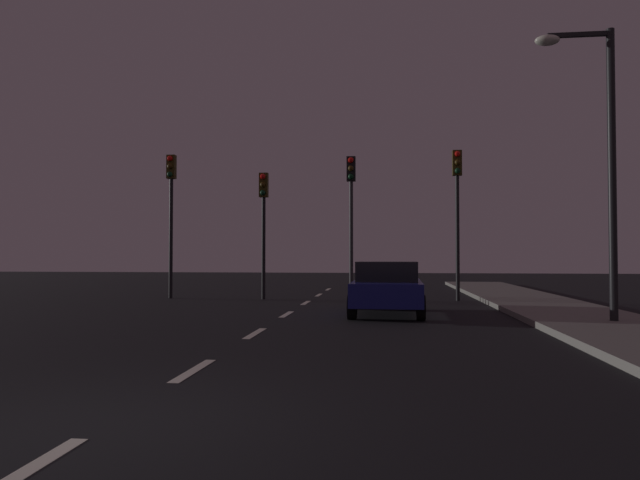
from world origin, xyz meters
name	(u,v)px	position (x,y,z in m)	size (l,w,h in m)	color
ground_plane	(261,330)	(0.00, 7.00, 0.00)	(80.00, 80.00, 0.00)	black
sidewalk_curb_right	(624,331)	(7.50, 7.00, 0.07)	(3.00, 40.00, 0.15)	gray
lane_stripe_nearest	(22,473)	(0.00, -1.20, 0.00)	(0.16, 1.60, 0.01)	silver
lane_stripe_second	(194,370)	(0.00, 2.60, 0.00)	(0.16, 1.60, 0.01)	silver
lane_stripe_third	(255,333)	(0.00, 6.40, 0.00)	(0.16, 1.60, 0.01)	silver
lane_stripe_fourth	(287,314)	(0.00, 10.20, 0.00)	(0.16, 1.60, 0.01)	silver
lane_stripe_fifth	(306,303)	(0.00, 14.00, 0.00)	(0.16, 1.60, 0.01)	silver
lane_stripe_sixth	(319,295)	(0.00, 17.80, 0.00)	(0.16, 1.60, 0.01)	silver
lane_stripe_seventh	(328,289)	(0.00, 21.60, 0.00)	(0.16, 1.60, 0.01)	silver
traffic_signal_far_left	(171,199)	(-5.33, 15.40, 3.76)	(0.32, 0.38, 5.41)	black
traffic_signal_center_left	(264,210)	(-1.78, 15.40, 3.28)	(0.32, 0.38, 4.67)	black
traffic_signal_center_right	(351,200)	(1.46, 15.40, 3.63)	(0.32, 0.38, 5.21)	#2D2D30
traffic_signal_far_right	(457,196)	(5.25, 15.40, 3.73)	(0.32, 0.38, 5.36)	black
car_stopped_ahead	(387,287)	(2.74, 10.48, 0.74)	(2.01, 3.93, 1.45)	navy
street_lamp_right	(599,146)	(7.53, 8.31, 4.10)	(1.75, 0.36, 6.78)	black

